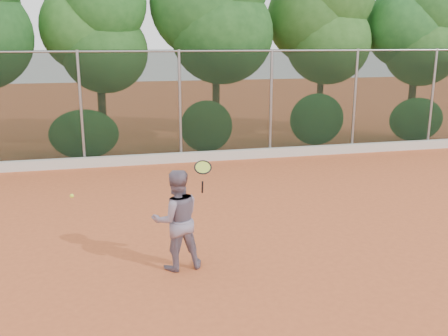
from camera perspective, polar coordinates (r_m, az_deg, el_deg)
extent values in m
plane|color=#C95C2F|center=(9.60, 1.39, -8.70)|extent=(80.00, 80.00, 0.00)
cube|color=beige|center=(15.94, -4.82, 1.21)|extent=(24.00, 0.20, 0.30)
imported|color=slate|center=(8.39, -5.44, -5.91)|extent=(0.90, 0.73, 1.72)
cube|color=black|center=(15.83, -5.04, 7.01)|extent=(24.00, 0.01, 3.50)
cylinder|color=gray|center=(15.71, -5.18, 13.17)|extent=(24.00, 0.06, 0.06)
cylinder|color=gray|center=(15.69, -16.01, 6.44)|extent=(0.09, 0.09, 3.50)
cylinder|color=gray|center=(15.83, -5.04, 7.01)|extent=(0.09, 0.09, 3.50)
cylinder|color=gray|center=(16.53, 5.38, 7.31)|extent=(0.09, 0.09, 3.50)
cylinder|color=gray|center=(17.71, 14.70, 7.37)|extent=(0.09, 0.09, 3.50)
cylinder|color=gray|center=(19.30, 22.67, 7.28)|extent=(0.09, 0.09, 3.50)
cylinder|color=#3B2916|center=(18.03, -13.70, 5.78)|extent=(0.28, 0.28, 2.40)
ellipsoid|color=#21501B|center=(17.75, -13.46, 12.81)|extent=(2.90, 2.40, 2.80)
ellipsoid|color=#296221|center=(18.05, -15.26, 15.27)|extent=(3.20, 2.70, 3.10)
ellipsoid|color=#1E581E|center=(17.59, -13.43, 18.03)|extent=(2.70, 2.30, 2.90)
cylinder|color=#47301B|center=(18.10, -0.91, 7.18)|extent=(0.26, 0.26, 3.00)
ellipsoid|color=#2D6827|center=(17.91, -0.22, 15.12)|extent=(3.60, 3.00, 3.50)
ellipsoid|color=#2E772D|center=(18.14, -2.07, 18.26)|extent=(3.90, 3.20, 3.80)
cylinder|color=#452D1A|center=(19.59, 10.84, 7.03)|extent=(0.24, 0.24, 2.70)
ellipsoid|color=#26551D|center=(19.44, 11.85, 13.88)|extent=(3.20, 2.70, 3.10)
ellipsoid|color=#224E1B|center=(19.53, 10.22, 16.60)|extent=(3.50, 2.90, 3.40)
cylinder|color=#482E1B|center=(21.05, 20.59, 6.59)|extent=(0.28, 0.28, 2.50)
ellipsoid|color=#38722B|center=(20.93, 21.76, 12.65)|extent=(3.00, 2.50, 2.90)
ellipsoid|color=#2D772E|center=(20.91, 20.32, 14.98)|extent=(3.30, 2.80, 3.20)
ellipsoid|color=#2D722B|center=(20.94, 22.57, 16.98)|extent=(2.80, 2.40, 3.00)
ellipsoid|color=#33702A|center=(16.62, -15.69, 3.73)|extent=(2.20, 1.16, 1.60)
ellipsoid|color=#306024|center=(16.90, -2.02, 4.77)|extent=(1.80, 1.04, 1.76)
ellipsoid|color=#2B6F2A|center=(18.09, 10.56, 5.49)|extent=(2.00, 1.10, 1.84)
ellipsoid|color=#2E6F2A|center=(20.05, 21.11, 5.19)|extent=(2.16, 1.12, 1.64)
cylinder|color=black|center=(8.14, -2.48, -2.20)|extent=(0.06, 0.20, 0.25)
torus|color=black|center=(7.99, -2.43, 0.09)|extent=(0.32, 0.28, 0.19)
cylinder|color=#B6CE3C|center=(7.99, -2.43, 0.09)|extent=(0.27, 0.23, 0.15)
sphere|color=#DFFA38|center=(8.51, -17.00, -3.06)|extent=(0.07, 0.07, 0.07)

